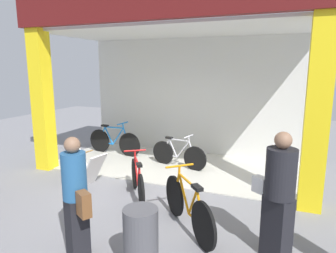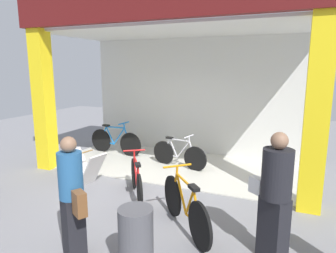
{
  "view_description": "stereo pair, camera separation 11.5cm",
  "coord_description": "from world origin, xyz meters",
  "px_view_note": "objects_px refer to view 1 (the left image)",
  "views": [
    {
      "loc": [
        2.51,
        -5.59,
        2.47
      ],
      "look_at": [
        0.0,
        0.69,
        1.15
      ],
      "focal_mm": 32.29,
      "sensor_mm": 36.0,
      "label": 1
    },
    {
      "loc": [
        2.62,
        -5.54,
        2.47
      ],
      "look_at": [
        0.0,
        0.69,
        1.15
      ],
      "focal_mm": 32.29,
      "sensor_mm": 36.0,
      "label": 2
    }
  ],
  "objects_px": {
    "bicycle_parked_0": "(137,180)",
    "bicycle_parked_1": "(188,207)",
    "pedestrian_3": "(279,194)",
    "bicycle_inside_1": "(178,154)",
    "sandwich_board_sign": "(86,169)",
    "pedestrian_1": "(76,198)",
    "bicycle_inside_0": "(114,141)",
    "trash_bin": "(141,242)"
  },
  "relations": [
    {
      "from": "trash_bin",
      "to": "bicycle_inside_1",
      "type": "bearing_deg",
      "value": 103.59
    },
    {
      "from": "sandwich_board_sign",
      "to": "pedestrian_3",
      "type": "xyz_separation_m",
      "value": [
        3.87,
        -1.16,
        0.53
      ]
    },
    {
      "from": "sandwich_board_sign",
      "to": "bicycle_inside_0",
      "type": "bearing_deg",
      "value": 106.9
    },
    {
      "from": "bicycle_parked_0",
      "to": "bicycle_parked_1",
      "type": "height_order",
      "value": "bicycle_parked_1"
    },
    {
      "from": "bicycle_inside_0",
      "to": "trash_bin",
      "type": "height_order",
      "value": "bicycle_inside_0"
    },
    {
      "from": "bicycle_inside_1",
      "to": "sandwich_board_sign",
      "type": "bearing_deg",
      "value": -128.4
    },
    {
      "from": "bicycle_inside_1",
      "to": "bicycle_parked_1",
      "type": "height_order",
      "value": "bicycle_parked_1"
    },
    {
      "from": "bicycle_parked_0",
      "to": "sandwich_board_sign",
      "type": "relative_size",
      "value": 1.38
    },
    {
      "from": "bicycle_parked_0",
      "to": "sandwich_board_sign",
      "type": "bearing_deg",
      "value": 173.88
    },
    {
      "from": "pedestrian_1",
      "to": "sandwich_board_sign",
      "type": "bearing_deg",
      "value": 124.77
    },
    {
      "from": "bicycle_parked_1",
      "to": "pedestrian_3",
      "type": "distance_m",
      "value": 1.4
    },
    {
      "from": "trash_bin",
      "to": "bicycle_parked_0",
      "type": "bearing_deg",
      "value": 118.6
    },
    {
      "from": "sandwich_board_sign",
      "to": "pedestrian_3",
      "type": "height_order",
      "value": "pedestrian_3"
    },
    {
      "from": "sandwich_board_sign",
      "to": "pedestrian_3",
      "type": "relative_size",
      "value": 0.56
    },
    {
      "from": "bicycle_inside_1",
      "to": "trash_bin",
      "type": "relative_size",
      "value": 1.79
    },
    {
      "from": "bicycle_inside_1",
      "to": "pedestrian_3",
      "type": "distance_m",
      "value": 3.89
    },
    {
      "from": "bicycle_inside_1",
      "to": "pedestrian_1",
      "type": "height_order",
      "value": "pedestrian_1"
    },
    {
      "from": "bicycle_parked_1",
      "to": "sandwich_board_sign",
      "type": "xyz_separation_m",
      "value": [
        -2.59,
        0.94,
        -0.02
      ]
    },
    {
      "from": "bicycle_inside_1",
      "to": "sandwich_board_sign",
      "type": "height_order",
      "value": "bicycle_inside_1"
    },
    {
      "from": "bicycle_inside_0",
      "to": "bicycle_parked_0",
      "type": "height_order",
      "value": "bicycle_inside_0"
    },
    {
      "from": "bicycle_inside_0",
      "to": "pedestrian_1",
      "type": "relative_size",
      "value": 1.07
    },
    {
      "from": "bicycle_inside_1",
      "to": "bicycle_parked_1",
      "type": "relative_size",
      "value": 1.17
    },
    {
      "from": "bicycle_parked_0",
      "to": "pedestrian_3",
      "type": "height_order",
      "value": "pedestrian_3"
    },
    {
      "from": "pedestrian_1",
      "to": "pedestrian_3",
      "type": "height_order",
      "value": "pedestrian_3"
    },
    {
      "from": "bicycle_inside_0",
      "to": "trash_bin",
      "type": "xyz_separation_m",
      "value": [
        3.07,
        -4.34,
        0.04
      ]
    },
    {
      "from": "sandwich_board_sign",
      "to": "pedestrian_3",
      "type": "distance_m",
      "value": 4.08
    },
    {
      "from": "bicycle_parked_0",
      "to": "bicycle_parked_1",
      "type": "relative_size",
      "value": 1.0
    },
    {
      "from": "bicycle_parked_1",
      "to": "pedestrian_3",
      "type": "bearing_deg",
      "value": -10.01
    },
    {
      "from": "bicycle_parked_1",
      "to": "pedestrian_3",
      "type": "height_order",
      "value": "pedestrian_3"
    },
    {
      "from": "pedestrian_1",
      "to": "bicycle_parked_0",
      "type": "bearing_deg",
      "value": 94.5
    },
    {
      "from": "bicycle_parked_0",
      "to": "bicycle_parked_1",
      "type": "bearing_deg",
      "value": -31.96
    },
    {
      "from": "bicycle_inside_1",
      "to": "pedestrian_3",
      "type": "height_order",
      "value": "pedestrian_3"
    },
    {
      "from": "bicycle_inside_0",
      "to": "bicycle_inside_1",
      "type": "relative_size",
      "value": 1.14
    },
    {
      "from": "pedestrian_3",
      "to": "bicycle_parked_0",
      "type": "bearing_deg",
      "value": 158.23
    },
    {
      "from": "sandwich_board_sign",
      "to": "pedestrian_1",
      "type": "height_order",
      "value": "pedestrian_1"
    },
    {
      "from": "bicycle_inside_0",
      "to": "bicycle_inside_1",
      "type": "distance_m",
      "value": 2.15
    },
    {
      "from": "bicycle_inside_0",
      "to": "sandwich_board_sign",
      "type": "height_order",
      "value": "bicycle_inside_0"
    },
    {
      "from": "bicycle_parked_0",
      "to": "sandwich_board_sign",
      "type": "height_order",
      "value": "bicycle_parked_0"
    },
    {
      "from": "bicycle_inside_0",
      "to": "bicycle_parked_0",
      "type": "xyz_separation_m",
      "value": [
        1.99,
        -2.36,
        -0.04
      ]
    },
    {
      "from": "bicycle_inside_1",
      "to": "bicycle_parked_1",
      "type": "bearing_deg",
      "value": -67.35
    },
    {
      "from": "bicycle_parked_1",
      "to": "bicycle_inside_1",
      "type": "bearing_deg",
      "value": 112.65
    },
    {
      "from": "bicycle_parked_0",
      "to": "trash_bin",
      "type": "relative_size",
      "value": 1.54
    }
  ]
}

